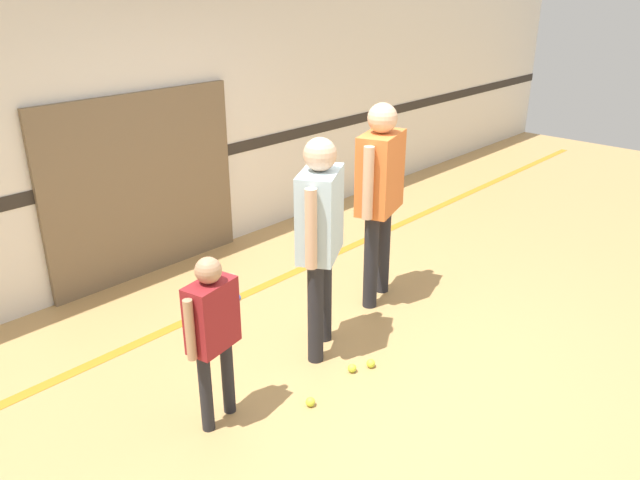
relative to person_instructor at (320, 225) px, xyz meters
name	(u,v)px	position (x,y,z in m)	size (l,w,h in m)	color
ground_plane	(356,352)	(0.16, -0.24, -1.05)	(16.00, 16.00, 0.00)	tan
wall_back	(154,106)	(0.16, 2.26, 0.55)	(16.00, 0.07, 3.20)	silver
wall_panel	(144,187)	(-0.08, 2.20, -0.17)	(2.03, 0.05, 1.76)	#756047
floor_stripe	(242,296)	(0.16, 1.13, -1.05)	(14.40, 0.10, 0.01)	orange
person_instructor	(320,225)	(0.00, 0.00, 0.00)	(0.57, 0.46, 1.70)	#232328
person_student_left	(212,324)	(-1.08, -0.09, -0.32)	(0.44, 0.24, 1.18)	#232328
person_student_right	(380,183)	(0.97, 0.20, 0.05)	(0.65, 0.41, 1.78)	#232328
racket_spare_on_floor	(225,299)	(0.00, 1.18, -1.04)	(0.46, 0.28, 0.03)	blue
tennis_ball_near_instructor	(371,363)	(0.07, -0.45, -1.02)	(0.07, 0.07, 0.07)	#CCE038
tennis_ball_by_spare_racket	(227,303)	(-0.05, 1.08, -1.02)	(0.07, 0.07, 0.07)	#CCE038
tennis_ball_stray_left	(310,402)	(-0.57, -0.44, -1.02)	(0.07, 0.07, 0.07)	#CCE038
tennis_ball_stray_right	(352,368)	(-0.07, -0.39, -1.02)	(0.07, 0.07, 0.07)	#CCE038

